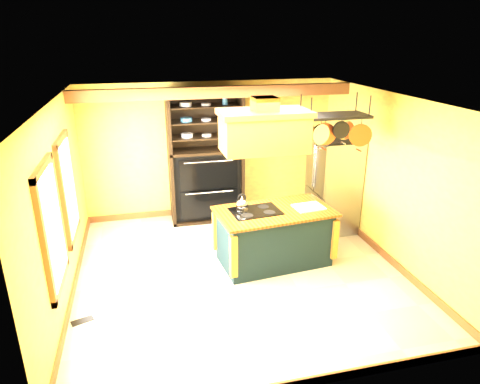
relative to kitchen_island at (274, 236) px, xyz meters
name	(u,v)px	position (x,y,z in m)	size (l,w,h in m)	color
floor	(239,271)	(-0.62, -0.16, -0.47)	(5.00, 5.00, 0.00)	beige
ceiling	(239,100)	(-0.62, -0.16, 2.23)	(5.00, 5.00, 0.00)	white
wall_back	(210,150)	(-0.62, 2.34, 0.88)	(5.00, 0.02, 2.70)	#E2CF52
wall_front	(299,280)	(-0.62, -2.66, 0.88)	(5.00, 0.02, 2.70)	#E2CF52
wall_left	(60,206)	(-3.12, -0.16, 0.88)	(0.02, 5.00, 2.70)	#E2CF52
wall_right	(389,179)	(1.88, -0.16, 0.88)	(0.02, 5.00, 2.70)	#E2CF52
ceiling_beam	(216,92)	(-0.62, 1.54, 2.12)	(5.00, 0.15, 0.20)	brown
window_near	(52,227)	(-3.09, -0.96, 0.93)	(0.06, 1.06, 1.56)	brown
window_far	(68,188)	(-3.09, 0.44, 0.93)	(0.06, 1.06, 1.56)	brown
kitchen_island	(274,236)	(0.00, 0.00, 0.00)	(1.94, 1.21, 1.11)	black
range_hood	(264,129)	(-0.20, 0.00, 1.76)	(1.33, 0.75, 0.80)	#B37D2C
pot_rack	(334,124)	(0.92, 0.00, 1.79)	(1.13, 0.52, 0.79)	black
refrigerator	(333,186)	(1.48, 1.02, 0.38)	(0.76, 0.90, 1.76)	gray
hutch	(206,173)	(-0.77, 2.06, 0.49)	(1.43, 0.64, 2.53)	black
floor_register	(82,321)	(-2.92, -0.92, -0.46)	(0.28, 0.12, 0.01)	black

